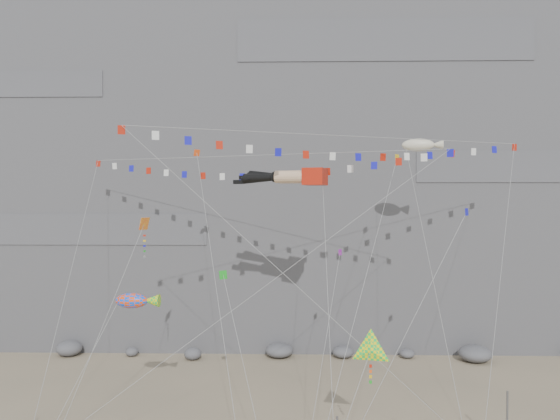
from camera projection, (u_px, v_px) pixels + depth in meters
cliff at (282, 116)px, 65.93m from camera, size 80.00×28.00×50.00m
talus_boulders at (279, 351)px, 51.36m from camera, size 60.00×3.00×1.20m
legs_kite at (290, 177)px, 39.58m from camera, size 6.97×16.20×21.46m
flag_banner_upper at (252, 156)px, 43.07m from camera, size 28.26×18.67×25.57m
flag_banner_lower at (346, 136)px, 38.62m from camera, size 28.42×13.27×22.10m
harlequin_kite at (144, 224)px, 37.48m from camera, size 4.63×7.80×15.25m
fish_windsock at (131, 301)px, 36.38m from camera, size 5.60×6.32×10.53m
delta_kite at (371, 351)px, 30.45m from camera, size 4.24×3.89×8.26m
blimp_windsock at (418, 146)px, 43.55m from camera, size 3.83×11.63×21.96m
small_kite_a at (198, 158)px, 41.61m from camera, size 5.51×14.30×23.41m
small_kite_b at (339, 256)px, 40.56m from camera, size 3.56×12.77×16.59m
small_kite_c at (224, 277)px, 35.58m from camera, size 4.26×8.99×13.35m
small_kite_d at (396, 164)px, 41.85m from camera, size 7.95×16.29×25.01m
small_kite_e at (464, 217)px, 35.39m from camera, size 9.65×7.31×17.94m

